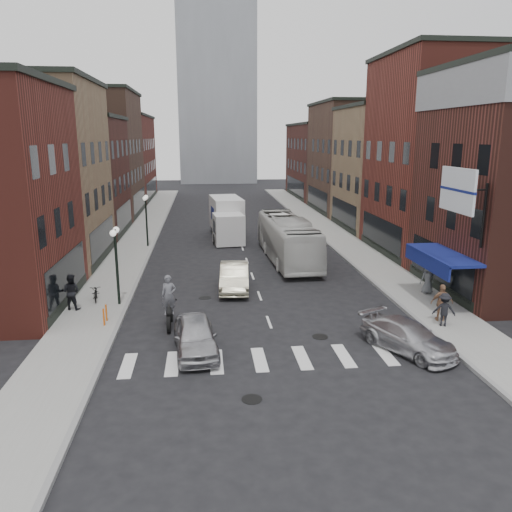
{
  "coord_description": "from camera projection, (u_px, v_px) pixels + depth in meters",
  "views": [
    {
      "loc": [
        -2.95,
        -21.03,
        8.59
      ],
      "look_at": [
        -0.2,
        5.01,
        2.27
      ],
      "focal_mm": 35.0,
      "sensor_mm": 36.0,
      "label": 1
    }
  ],
  "objects": [
    {
      "name": "bldg_left_mid_b",
      "position": [
        63.0,
        177.0,
        43.1
      ],
      "size": [
        10.3,
        10.2,
        10.3
      ],
      "color": "#441E18",
      "rests_on": "ground"
    },
    {
      "name": "sedan_left_near",
      "position": [
        195.0,
        336.0,
        20.16
      ],
      "size": [
        2.06,
        4.27,
        1.4
      ],
      "primitive_type": "imported",
      "rotation": [
        0.0,
        0.0,
        0.1
      ],
      "color": "#ADADB2",
      "rests_on": "ground"
    },
    {
      "name": "sidewalk_right",
      "position": [
        332.0,
        233.0,
        44.76
      ],
      "size": [
        3.0,
        74.0,
        0.15
      ],
      "primitive_type": "cube",
      "color": "gray",
      "rests_on": "ground"
    },
    {
      "name": "bldg_right_mid_a",
      "position": [
        452.0,
        156.0,
        36.03
      ],
      "size": [
        10.3,
        10.2,
        14.3
      ],
      "color": "maroon",
      "rests_on": "ground"
    },
    {
      "name": "box_truck",
      "position": [
        227.0,
        219.0,
        42.45
      ],
      "size": [
        2.9,
        8.04,
        3.41
      ],
      "rotation": [
        0.0,
        0.0,
        0.1
      ],
      "color": "silver",
      "rests_on": "ground"
    },
    {
      "name": "crosswalk_stripes",
      "position": [
        282.0,
        359.0,
        19.74
      ],
      "size": [
        12.0,
        2.2,
        0.01
      ],
      "primitive_type": "cube",
      "color": "silver",
      "rests_on": "ground"
    },
    {
      "name": "streetlamp_far",
      "position": [
        146.0,
        211.0,
        38.6
      ],
      "size": [
        0.32,
        1.22,
        4.11
      ],
      "color": "black",
      "rests_on": "ground"
    },
    {
      "name": "bldg_left_far_a",
      "position": [
        89.0,
        154.0,
        53.38
      ],
      "size": [
        10.3,
        12.2,
        13.3
      ],
      "color": "#4E3227",
      "rests_on": "ground"
    },
    {
      "name": "bldg_right_far_b",
      "position": [
        330.0,
        161.0,
        70.33
      ],
      "size": [
        10.3,
        16.2,
        10.3
      ],
      "color": "#441E18",
      "rests_on": "ground"
    },
    {
      "name": "bldg_left_mid_a",
      "position": [
        21.0,
        173.0,
        33.2
      ],
      "size": [
        10.3,
        10.2,
        12.3
      ],
      "color": "#9B7655",
      "rests_on": "ground"
    },
    {
      "name": "parked_bicycle",
      "position": [
        96.0,
        292.0,
        26.26
      ],
      "size": [
        0.81,
        1.64,
        0.83
      ],
      "primitive_type": "imported",
      "rotation": [
        0.0,
        0.0,
        0.17
      ],
      "color": "black",
      "rests_on": "sidewalk_left"
    },
    {
      "name": "curb_left",
      "position": [
        157.0,
        238.0,
        43.2
      ],
      "size": [
        0.2,
        74.0,
        0.16
      ],
      "primitive_type": "cube",
      "color": "gray",
      "rests_on": "ground"
    },
    {
      "name": "billboard_sign",
      "position": [
        459.0,
        192.0,
        22.56
      ],
      "size": [
        1.52,
        3.0,
        3.7
      ],
      "color": "black",
      "rests_on": "ground"
    },
    {
      "name": "bldg_right_mid_b",
      "position": [
        398.0,
        168.0,
        46.05
      ],
      "size": [
        10.3,
        10.2,
        11.3
      ],
      "color": "#9B7655",
      "rests_on": "ground"
    },
    {
      "name": "distant_tower",
      "position": [
        216.0,
        45.0,
        92.17
      ],
      "size": [
        14.0,
        14.0,
        50.0
      ],
      "primitive_type": "cube",
      "color": "#9399A0",
      "rests_on": "ground"
    },
    {
      "name": "ped_right_a",
      "position": [
        444.0,
        309.0,
        22.6
      ],
      "size": [
        1.11,
        0.81,
        1.55
      ],
      "primitive_type": "imported",
      "rotation": [
        0.0,
        0.0,
        2.79
      ],
      "color": "black",
      "rests_on": "sidewalk_right"
    },
    {
      "name": "curb_right",
      "position": [
        316.0,
        234.0,
        44.62
      ],
      "size": [
        0.2,
        74.0,
        0.16
      ],
      "primitive_type": "cube",
      "color": "gray",
      "rests_on": "ground"
    },
    {
      "name": "curb_car",
      "position": [
        408.0,
        337.0,
        20.31
      ],
      "size": [
        3.51,
        4.63,
        1.25
      ],
      "primitive_type": "imported",
      "rotation": [
        0.0,
        0.0,
        0.47
      ],
      "color": "silver",
      "rests_on": "ground"
    },
    {
      "name": "sidewalk_left",
      "position": [
        140.0,
        237.0,
        43.02
      ],
      "size": [
        3.0,
        74.0,
        0.15
      ],
      "primitive_type": "cube",
      "color": "gray",
      "rests_on": "ground"
    },
    {
      "name": "ped_right_b",
      "position": [
        442.0,
        303.0,
        23.2
      ],
      "size": [
        1.09,
        0.66,
        1.76
      ],
      "primitive_type": "imported",
      "rotation": [
        0.0,
        0.0,
        3.0
      ],
      "color": "#93684B",
      "rests_on": "sidewalk_right"
    },
    {
      "name": "bldg_right_far_a",
      "position": [
        361.0,
        158.0,
        56.56
      ],
      "size": [
        10.3,
        12.2,
        12.3
      ],
      "color": "#4E3227",
      "rests_on": "ground"
    },
    {
      "name": "motorcycle_rider",
      "position": [
        169.0,
        303.0,
        22.83
      ],
      "size": [
        0.69,
        2.41,
        2.46
      ],
      "rotation": [
        0.0,
        0.0,
        0.05
      ],
      "color": "black",
      "rests_on": "ground"
    },
    {
      "name": "ped_right_c",
      "position": [
        428.0,
        278.0,
        27.3
      ],
      "size": [
        0.86,
        0.6,
        1.67
      ],
      "primitive_type": "imported",
      "rotation": [
        0.0,
        0.0,
        3.23
      ],
      "color": "#575A5F",
      "rests_on": "sidewalk_right"
    },
    {
      "name": "streetlamp_near",
      "position": [
        116.0,
        252.0,
        25.07
      ],
      "size": [
        0.32,
        1.22,
        4.11
      ],
      "color": "black",
      "rests_on": "ground"
    },
    {
      "name": "ped_left_solo",
      "position": [
        71.0,
        292.0,
        24.73
      ],
      "size": [
        0.98,
        0.71,
        1.82
      ],
      "primitive_type": "imported",
      "rotation": [
        0.0,
        0.0,
        2.89
      ],
      "color": "black",
      "rests_on": "sidewalk_left"
    },
    {
      "name": "sedan_left_far",
      "position": [
        234.0,
        277.0,
        28.43
      ],
      "size": [
        1.92,
        4.69,
        1.51
      ],
      "primitive_type": "imported",
      "rotation": [
        0.0,
        0.0,
        -0.07
      ],
      "color": "beige",
      "rests_on": "ground"
    },
    {
      "name": "ground",
      "position": [
        272.0,
        330.0,
        22.64
      ],
      "size": [
        160.0,
        160.0,
        0.0
      ],
      "primitive_type": "plane",
      "color": "black",
      "rests_on": "ground"
    },
    {
      "name": "bike_rack",
      "position": [
        105.0,
        315.0,
        23.0
      ],
      "size": [
        0.08,
        0.68,
        0.8
      ],
      "color": "#D8590C",
      "rests_on": "sidewalk_left"
    },
    {
      "name": "bldg_left_far_b",
      "position": [
        113.0,
        158.0,
        67.15
      ],
      "size": [
        10.3,
        16.2,
        11.3
      ],
      "color": "maroon",
      "rests_on": "ground"
    },
    {
      "name": "transit_bus",
      "position": [
        288.0,
        239.0,
        34.93
      ],
      "size": [
        2.97,
        11.15,
        3.08
      ],
      "primitive_type": "imported",
      "rotation": [
        0.0,
        0.0,
        0.03
      ],
      "color": "silver",
      "rests_on": "ground"
    },
    {
      "name": "awning_blue",
      "position": [
        439.0,
        256.0,
        25.35
      ],
      "size": [
        1.8,
        5.0,
        0.78
      ],
      "color": "navy",
      "rests_on": "ground"
    }
  ]
}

